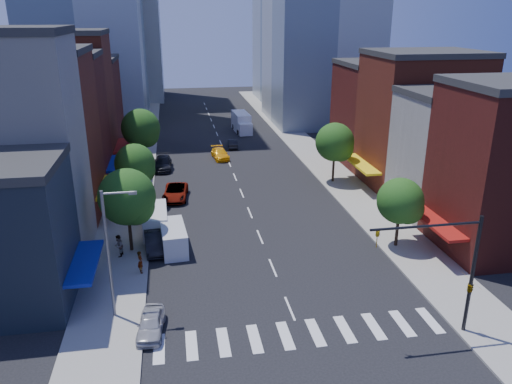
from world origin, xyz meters
The scene contains 31 objects.
ground centered at (0.00, 0.00, 0.00)m, with size 220.00×220.00×0.00m, color black.
sidewalk_left centered at (-12.50, 40.00, 0.07)m, with size 5.00×120.00×0.15m, color gray.
sidewalk_right centered at (12.50, 40.00, 0.07)m, with size 5.00×120.00×0.15m, color gray.
crosswalk centered at (0.00, -3.00, 0.01)m, with size 19.00×3.00×0.01m, color silver.
bldg_left_1 centered at (-21.00, 12.00, 9.00)m, with size 12.00×8.00×18.00m, color silver.
bldg_left_2 centered at (-21.00, 20.50, 8.00)m, with size 12.00×9.00×16.00m, color maroon.
bldg_left_3 centered at (-21.00, 29.00, 7.50)m, with size 12.00×8.00×15.00m, color #531A14.
bldg_left_4 centered at (-21.00, 37.50, 8.50)m, with size 12.00×9.00×17.00m, color maroon.
bldg_left_5 centered at (-21.00, 47.00, 6.50)m, with size 12.00×10.00×13.00m, color #531A14.
bldg_right_1 centered at (21.00, 15.00, 6.00)m, with size 12.00×8.00×12.00m, color silver.
bldg_right_2 centered at (21.00, 24.00, 7.50)m, with size 12.00×10.00×15.00m, color maroon.
bldg_right_3 centered at (21.00, 34.00, 6.50)m, with size 12.00×10.00×13.00m, color #531A14.
traffic_signal centered at (9.94, -4.50, 4.16)m, with size 7.24×2.24×8.00m.
streetlight centered at (-11.81, 1.00, 5.28)m, with size 2.25×0.25×9.00m.
tree_left_near centered at (-11.35, 10.92, 4.87)m, with size 4.80×4.80×7.30m.
tree_left_mid centered at (-11.35, 21.92, 4.53)m, with size 4.20×4.20×6.65m.
tree_left_far centered at (-11.35, 35.92, 5.20)m, with size 5.00×5.00×7.75m.
tree_right_near centered at (11.65, 7.92, 4.19)m, with size 4.00×4.00×6.20m.
tree_right_far centered at (11.65, 25.92, 4.86)m, with size 4.60×4.60×7.20m.
parked_car_front centered at (-9.50, -1.21, 0.68)m, with size 1.61×4.01×1.37m, color #A6A6AB.
parked_car_second centered at (-9.50, 10.95, 0.79)m, with size 1.68×4.82×1.59m, color black.
parked_car_third centered at (-7.50, 23.47, 0.76)m, with size 2.53×5.49×1.52m, color #999999.
parked_car_rear centered at (-8.97, 34.94, 0.81)m, with size 2.26×5.56×1.61m, color black.
cargo_van_near centered at (-7.86, 10.63, 1.08)m, with size 2.45×5.25×2.17m.
cargo_van_far centered at (-9.50, 14.54, 1.16)m, with size 2.38×5.55×2.34m.
taxi centered at (-1.00, 38.73, 0.71)m, with size 2.00×4.91×1.43m, color #FFB20D.
traffic_car_oncoming centered at (1.50, 44.42, 0.65)m, with size 1.38×3.94×1.30m, color black.
traffic_car_far centered at (4.01, 58.30, 0.67)m, with size 1.58×3.92×1.33m, color #999999.
box_truck centered at (4.43, 55.16, 1.50)m, with size 2.76×8.00×3.18m.
pedestrian_near centered at (-10.50, 6.76, 1.07)m, with size 0.67×0.44×1.84m, color #999999.
pedestrian_far centered at (-12.44, 9.91, 1.11)m, with size 0.93×0.72×1.91m, color #999999.
Camera 1 is at (-7.38, -29.28, 19.59)m, focal length 35.00 mm.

